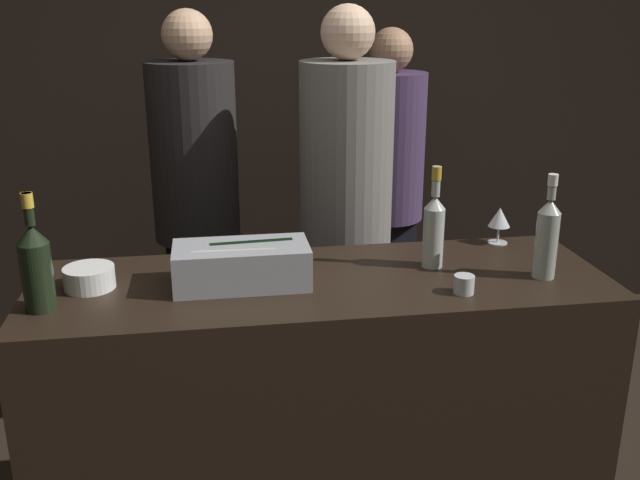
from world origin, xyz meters
The scene contains 12 objects.
wall_back_chalkboard centered at (0.00, 2.26, 1.40)m, with size 6.40×0.06×2.80m.
bar_counter centered at (0.00, 0.31, 0.51)m, with size 1.82×0.62×1.02m.
ice_bin_with_bottles centered at (-0.25, 0.30, 1.09)m, with size 0.41×0.20×0.13m.
bowl_white centered at (-0.71, 0.34, 1.05)m, with size 0.15×0.15×0.07m.
wine_glass centered at (0.69, 0.56, 1.11)m, with size 0.08×0.08×0.13m.
candle_votive centered at (0.40, 0.13, 1.04)m, with size 0.06×0.06×0.06m.
rose_wine_bottle centered at (0.38, 0.37, 1.15)m, with size 0.07×0.07×0.34m.
white_wine_bottle centered at (0.70, 0.22, 1.16)m, with size 0.07×0.07×0.34m.
champagne_bottle centered at (-0.83, 0.20, 1.15)m, with size 0.09×0.09×0.34m.
person_in_hoodie centered at (0.21, 1.00, 1.03)m, with size 0.38×0.38×1.84m.
person_blond_tee centered at (-0.40, 1.31, 1.02)m, with size 0.37×0.37×1.82m.
person_grey_polo centered at (0.55, 1.65, 0.97)m, with size 0.36×0.36×1.73m.
Camera 1 is at (-0.33, -1.76, 1.85)m, focal length 40.00 mm.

